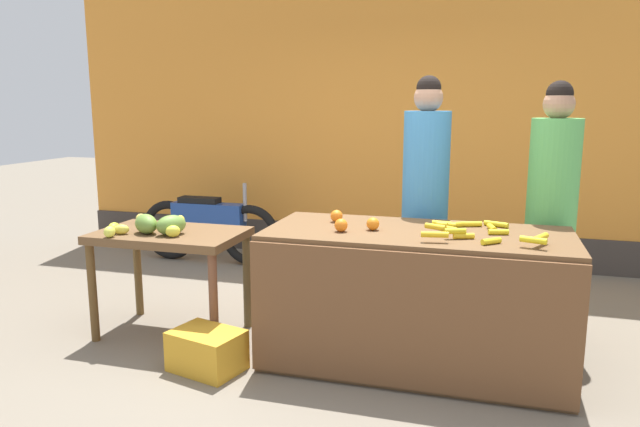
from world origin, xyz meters
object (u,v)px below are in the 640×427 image
vendor_woman_green_shirt (551,214)px  parked_motorcycle (209,226)px  vendor_woman_blue_shirt (425,204)px  produce_crate (207,351)px  produce_sack (308,272)px

vendor_woman_green_shirt → parked_motorcycle: vendor_woman_green_shirt is taller
vendor_woman_blue_shirt → produce_crate: vendor_woman_blue_shirt is taller
vendor_woman_blue_shirt → produce_sack: (-0.98, 0.19, -0.66)m
vendor_woman_green_shirt → parked_motorcycle: (-3.29, 1.24, -0.53)m
parked_motorcycle → vendor_woman_green_shirt: bearing=-20.6°
produce_sack → parked_motorcycle: bearing=144.3°
produce_crate → vendor_woman_blue_shirt: bearing=43.2°
vendor_woman_green_shirt → produce_crate: 2.53m
produce_crate → produce_sack: 1.38m
vendor_woman_blue_shirt → parked_motorcycle: 2.75m
vendor_woman_blue_shirt → vendor_woman_green_shirt: size_ratio=1.02×
produce_crate → produce_sack: (0.26, 1.34, 0.16)m
vendor_woman_green_shirt → produce_sack: (-1.85, 0.21, -0.64)m
vendor_woman_green_shirt → parked_motorcycle: size_ratio=1.15×
vendor_woman_green_shirt → produce_sack: bearing=173.5°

